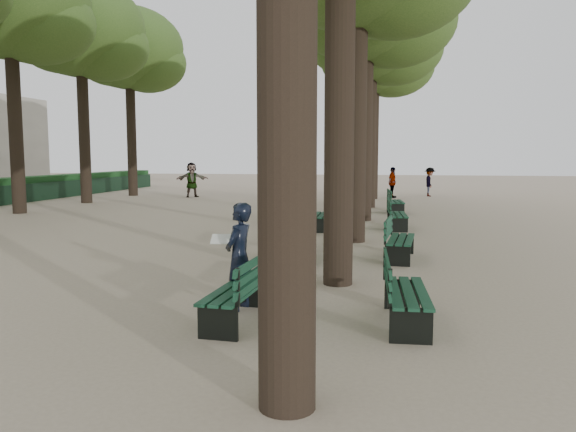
# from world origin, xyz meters

# --- Properties ---
(ground) EXTENTS (120.00, 120.00, 0.00)m
(ground) POSITION_xyz_m (0.00, 0.00, 0.00)
(ground) COLOR tan
(ground) RESTS_ON ground
(tree_central_4) EXTENTS (6.00, 6.00, 9.95)m
(tree_central_4) POSITION_xyz_m (1.50, 18.00, 7.65)
(tree_central_4) COLOR #33261C
(tree_central_4) RESTS_ON ground
(tree_central_5) EXTENTS (6.00, 6.00, 9.95)m
(tree_central_5) POSITION_xyz_m (1.50, 23.00, 7.65)
(tree_central_5) COLOR #33261C
(tree_central_5) RESTS_ON ground
(tree_far_3) EXTENTS (6.00, 6.00, 10.45)m
(tree_far_3) POSITION_xyz_m (-12.00, 13.00, 8.14)
(tree_far_3) COLOR #33261C
(tree_far_3) RESTS_ON ground
(tree_far_4) EXTENTS (6.00, 6.00, 10.45)m
(tree_far_4) POSITION_xyz_m (-12.00, 18.00, 8.14)
(tree_far_4) COLOR #33261C
(tree_far_4) RESTS_ON ground
(tree_far_5) EXTENTS (6.00, 6.00, 10.45)m
(tree_far_5) POSITION_xyz_m (-12.00, 23.00, 8.14)
(tree_far_5) COLOR #33261C
(tree_far_5) RESTS_ON ground
(bench_left_0) EXTENTS (0.68, 1.83, 0.92)m
(bench_left_0) POSITION_xyz_m (0.37, 0.46, 0.27)
(bench_left_0) COLOR black
(bench_left_0) RESTS_ON ground
(bench_left_1) EXTENTS (0.73, 1.84, 0.92)m
(bench_left_1) POSITION_xyz_m (0.37, 5.24, 0.27)
(bench_left_1) COLOR black
(bench_left_1) RESTS_ON ground
(bench_left_2) EXTENTS (0.62, 1.82, 0.92)m
(bench_left_2) POSITION_xyz_m (0.37, 10.26, 0.27)
(bench_left_2) COLOR black
(bench_left_2) RESTS_ON ground
(bench_left_3) EXTENTS (0.65, 1.82, 0.92)m
(bench_left_3) POSITION_xyz_m (0.37, 15.12, 0.27)
(bench_left_3) COLOR black
(bench_left_3) RESTS_ON ground
(bench_right_0) EXTENTS (0.65, 1.82, 0.92)m
(bench_right_0) POSITION_xyz_m (2.63, 0.74, 0.27)
(bench_right_0) COLOR black
(bench_right_0) RESTS_ON ground
(bench_right_1) EXTENTS (0.72, 1.84, 0.92)m
(bench_right_1) POSITION_xyz_m (2.63, 5.60, 0.27)
(bench_right_1) COLOR black
(bench_right_1) RESTS_ON ground
(bench_right_2) EXTENTS (0.68, 1.83, 0.92)m
(bench_right_2) POSITION_xyz_m (2.63, 10.83, 0.27)
(bench_right_2) COLOR black
(bench_right_2) RESTS_ON ground
(bench_right_3) EXTENTS (0.72, 1.84, 0.92)m
(bench_right_3) POSITION_xyz_m (2.63, 15.84, 0.27)
(bench_right_3) COLOR black
(bench_right_3) RESTS_ON ground
(man_with_map) EXTENTS (0.66, 0.69, 1.59)m
(man_with_map) POSITION_xyz_m (0.22, 1.09, 0.80)
(man_with_map) COLOR black
(man_with_map) RESTS_ON ground
(pedestrian_a) EXTENTS (0.92, 0.60, 1.75)m
(pedestrian_a) POSITION_xyz_m (-3.90, 21.54, 0.88)
(pedestrian_a) COLOR #262628
(pedestrian_a) RESTS_ON ground
(pedestrian_c) EXTENTS (0.63, 1.03, 1.66)m
(pedestrian_c) POSITION_xyz_m (2.52, 23.82, 0.83)
(pedestrian_c) COLOR #262628
(pedestrian_c) RESTS_ON ground
(pedestrian_b) EXTENTS (0.35, 1.05, 1.61)m
(pedestrian_b) POSITION_xyz_m (4.57, 25.35, 0.81)
(pedestrian_b) COLOR #262628
(pedestrian_b) RESTS_ON ground
(pedestrian_e) EXTENTS (1.70, 1.26, 1.90)m
(pedestrian_e) POSITION_xyz_m (-8.29, 22.47, 0.95)
(pedestrian_e) COLOR #262628
(pedestrian_e) RESTS_ON ground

